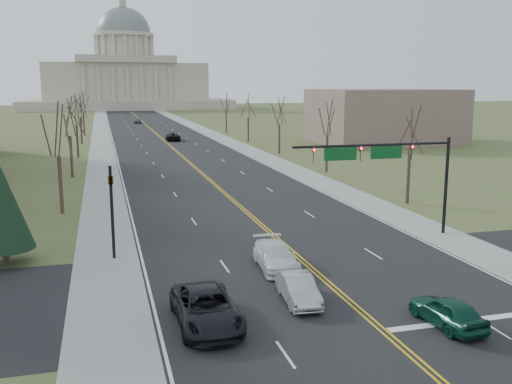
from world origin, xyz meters
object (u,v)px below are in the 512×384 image
signal_mast (385,159)px  car_sb_inner_lead (298,289)px  car_nb_inner_lead (447,311)px  car_far_nb (173,136)px  signal_left (112,202)px  car_far_sb (138,121)px  car_sb_inner_second (276,256)px  car_sb_outer_lead (206,308)px

signal_mast → car_sb_inner_lead: (-10.02, -10.15, -5.04)m
car_nb_inner_lead → car_far_nb: size_ratio=0.74×
signal_left → car_far_sb: bearing=85.7°
signal_mast → signal_left: 19.06m
signal_mast → car_nb_inner_lead: size_ratio=2.89×
car_nb_inner_lead → car_far_nb: car_far_nb is taller
car_sb_inner_lead → car_far_sb: 139.01m
car_sb_inner_second → car_far_nb: 81.29m
car_sb_inner_second → car_far_sb: (0.30, 133.50, -0.01)m
car_sb_inner_second → car_far_sb: 133.50m
car_far_nb → car_far_sb: car_far_nb is taller
car_far_nb → car_far_sb: size_ratio=1.28×
car_nb_inner_lead → car_far_sb: car_far_sb is taller
signal_mast → signal_left: (-18.95, 0.00, -2.05)m
car_nb_inner_lead → car_far_nb: 91.30m
car_far_nb → signal_mast: bearing=97.6°
car_nb_inner_lead → car_sb_inner_second: 11.34m
signal_left → car_far_nb: signal_left is taller
car_nb_inner_lead → car_sb_inner_second: size_ratio=0.80×
signal_left → car_sb_outer_lead: bearing=-71.8°
signal_mast → car_sb_inner_second: (-9.53, -4.65, -4.98)m
car_sb_outer_lead → car_far_nb: car_sb_outer_lead is taller
car_nb_inner_lead → car_sb_outer_lead: car_sb_outer_lead is taller
car_far_sb → car_sb_inner_second: bearing=-83.8°
car_nb_inner_lead → car_far_sb: 143.68m
car_nb_inner_lead → car_sb_inner_second: (-5.17, 10.09, 0.05)m
car_sb_inner_lead → car_sb_inner_second: bearing=89.3°
signal_mast → car_sb_outer_lead: signal_mast is taller
signal_mast → car_sb_inner_second: signal_mast is taller
car_nb_inner_lead → car_far_nb: (-1.36, 91.29, 0.08)m
car_sb_inner_second → car_far_nb: (3.80, 81.20, 0.03)m
car_sb_outer_lead → car_far_nb: 88.81m
signal_mast → car_far_nb: 76.92m
signal_left → car_sb_inner_second: (9.41, -4.65, -2.94)m
signal_left → car_sb_outer_lead: signal_left is taller
car_nb_inner_lead → signal_mast: bearing=-111.9°
signal_left → car_sb_inner_second: bearing=-26.3°
car_far_nb → car_far_sb: (-3.51, 52.31, -0.03)m
car_sb_outer_lead → car_sb_inner_second: bearing=51.2°
car_far_nb → car_sb_outer_lead: bearing=87.3°
car_far_nb → car_sb_inner_second: bearing=90.7°
car_sb_outer_lead → car_far_sb: size_ratio=1.33×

